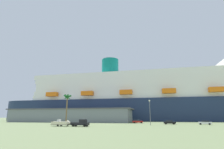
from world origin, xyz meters
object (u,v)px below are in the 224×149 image
object	(u,v)px
small_boat_on_trailer	(62,123)
palm_tree	(67,99)
street_lamp	(150,109)
parked_car_black_coupe	(169,122)
parked_car_red_hatchback	(137,121)
parked_car_white_van	(205,123)
pickup_truck	(81,123)
cruise_ship	(150,101)

from	to	relation	value
small_boat_on_trailer	palm_tree	size ratio (longest dim) A/B	0.63
palm_tree	street_lamp	size ratio (longest dim) A/B	1.36
palm_tree	parked_car_black_coupe	distance (m)	42.62
street_lamp	parked_car_black_coupe	distance (m)	12.77
parked_car_red_hatchback	parked_car_white_van	distance (m)	27.58
small_boat_on_trailer	parked_car_white_van	size ratio (longest dim) A/B	1.60
small_boat_on_trailer	parked_car_white_van	world-z (taller)	small_boat_on_trailer
parked_car_red_hatchback	parked_car_black_coupe	distance (m)	15.60
small_boat_on_trailer	street_lamp	bearing A→B (deg)	28.72
small_boat_on_trailer	parked_car_red_hatchback	distance (m)	37.09
parked_car_black_coupe	pickup_truck	bearing A→B (deg)	-138.29
cruise_ship	street_lamp	world-z (taller)	cruise_ship
small_boat_on_trailer	palm_tree	world-z (taller)	palm_tree
street_lamp	cruise_ship	bearing A→B (deg)	93.88
cruise_ship	pickup_truck	xyz separation A→B (m)	(-16.02, -77.22, -12.80)
pickup_truck	parked_car_red_hatchback	world-z (taller)	pickup_truck
parked_car_red_hatchback	pickup_truck	bearing A→B (deg)	-112.77
pickup_truck	parked_car_red_hatchback	xyz separation A→B (m)	(13.13, 31.29, -0.21)
cruise_ship	pickup_truck	bearing A→B (deg)	-101.72
small_boat_on_trailer	parked_car_red_hatchback	bearing A→B (deg)	58.42
palm_tree	street_lamp	distance (m)	33.98
parked_car_white_van	parked_car_black_coupe	xyz separation A→B (m)	(-12.75, 0.19, -0.00)
cruise_ship	small_boat_on_trailer	distance (m)	81.69
small_boat_on_trailer	palm_tree	xyz separation A→B (m)	(-7.12, 14.11, 9.09)
palm_tree	street_lamp	bearing A→B (deg)	0.77
parked_car_red_hatchback	parked_car_white_van	bearing A→B (deg)	-15.73
cruise_ship	palm_tree	bearing A→B (deg)	-114.90
parked_car_red_hatchback	parked_car_black_coupe	bearing A→B (deg)	-27.85
pickup_truck	street_lamp	xyz separation A→B (m)	(20.29, 14.25, 4.68)
pickup_truck	street_lamp	distance (m)	25.23
pickup_truck	palm_tree	distance (m)	21.25
palm_tree	parked_car_white_van	distance (m)	54.81
cruise_ship	parked_car_black_coupe	world-z (taller)	cruise_ship
pickup_truck	parked_car_red_hatchback	size ratio (longest dim) A/B	1.14
palm_tree	parked_car_red_hatchback	xyz separation A→B (m)	(26.55, 17.49, -9.22)
parked_car_black_coupe	street_lamp	bearing A→B (deg)	-124.26
pickup_truck	cruise_ship	bearing A→B (deg)	78.28
parked_car_black_coupe	parked_car_white_van	bearing A→B (deg)	-0.84
small_boat_on_trailer	parked_car_black_coupe	bearing A→B (deg)	36.20
parked_car_white_van	palm_tree	bearing A→B (deg)	-169.32
palm_tree	parked_car_red_hatchback	bearing A→B (deg)	33.38
street_lamp	parked_car_black_coupe	bearing A→B (deg)	55.74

